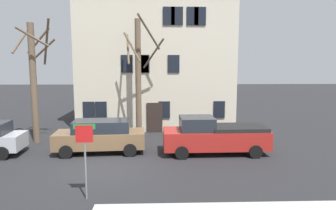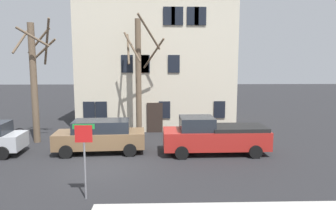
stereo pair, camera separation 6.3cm
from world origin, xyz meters
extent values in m
plane|color=#262628|center=(0.00, 0.00, 0.00)|extent=(120.00, 120.00, 0.00)
cube|color=beige|center=(2.43, 11.52, 4.80)|extent=(11.36, 8.48, 9.60)
cube|color=#2D231E|center=(2.32, 7.23, 1.05)|extent=(1.10, 0.12, 2.10)
cube|color=black|center=(-2.25, 7.24, 1.60)|extent=(0.80, 0.08, 1.20)
cube|color=black|center=(-1.41, 7.24, 1.60)|extent=(0.80, 0.08, 1.20)
cube|color=black|center=(3.00, 7.24, 1.60)|extent=(0.80, 0.08, 1.20)
cube|color=black|center=(6.88, 7.24, 1.60)|extent=(0.80, 0.08, 1.20)
cube|color=black|center=(0.44, 7.24, 4.80)|extent=(0.80, 0.08, 1.20)
cube|color=black|center=(1.53, 7.24, 4.80)|extent=(0.80, 0.08, 1.20)
cube|color=black|center=(1.59, 7.24, 4.80)|extent=(0.80, 0.08, 1.20)
cube|color=black|center=(3.65, 7.24, 4.80)|extent=(0.80, 0.08, 1.20)
cube|color=black|center=(3.32, 7.24, 8.00)|extent=(0.80, 0.08, 1.20)
cube|color=black|center=(3.87, 7.24, 8.00)|extent=(0.80, 0.08, 1.20)
cube|color=black|center=(4.92, 7.24, 8.00)|extent=(0.80, 0.08, 1.20)
cube|color=black|center=(5.43, 7.24, 8.00)|extent=(0.80, 0.08, 1.20)
cylinder|color=brown|center=(-4.91, 4.71, 3.60)|extent=(0.39, 0.39, 7.19)
cylinder|color=brown|center=(-5.56, 5.05, 6.30)|extent=(0.84, 1.47, 1.87)
cylinder|color=brown|center=(-4.17, 5.16, 6.10)|extent=(1.07, 1.64, 2.71)
cylinder|color=brown|center=(-4.61, 5.61, 5.60)|extent=(1.91, 0.76, 1.49)
cylinder|color=brown|center=(-4.75, 5.44, 6.21)|extent=(1.59, 0.46, 1.60)
cylinder|color=brown|center=(-4.51, 3.96, 6.30)|extent=(1.62, 0.95, 1.12)
cylinder|color=brown|center=(1.30, 5.81, 3.80)|extent=(0.37, 0.37, 7.60)
cylinder|color=brown|center=(2.19, 6.57, 5.33)|extent=(1.66, 1.92, 2.18)
cylinder|color=brown|center=(0.69, 5.72, 5.73)|extent=(0.33, 1.36, 1.97)
cylinder|color=brown|center=(0.98, 5.31, 5.82)|extent=(1.17, 0.81, 1.88)
cylinder|color=brown|center=(2.03, 5.18, 6.72)|extent=(1.43, 1.61, 2.06)
cylinder|color=black|center=(-5.26, 1.22, 0.34)|extent=(0.69, 0.26, 0.68)
cylinder|color=black|center=(-5.35, 2.97, 0.34)|extent=(0.69, 0.26, 0.68)
cube|color=brown|center=(-0.58, 2.37, 0.74)|extent=(4.88, 2.12, 0.84)
cube|color=#1E232B|center=(-0.48, 2.38, 1.47)|extent=(3.05, 1.79, 0.62)
cylinder|color=black|center=(-2.14, 1.36, 0.34)|extent=(0.69, 0.26, 0.68)
cylinder|color=black|center=(-2.25, 3.17, 0.34)|extent=(0.69, 0.26, 0.68)
cylinder|color=black|center=(1.10, 1.57, 0.34)|extent=(0.69, 0.26, 0.68)
cylinder|color=black|center=(0.98, 3.39, 0.34)|extent=(0.69, 0.26, 0.68)
cube|color=#AD231E|center=(5.63, 2.02, 0.81)|extent=(5.58, 2.03, 0.97)
cube|color=#1E232B|center=(4.63, 2.01, 1.64)|extent=(1.80, 1.75, 0.70)
cube|color=black|center=(6.85, 2.04, 1.39)|extent=(2.91, 1.92, 0.20)
cylinder|color=black|center=(3.75, 1.02, 0.34)|extent=(0.68, 0.23, 0.68)
cylinder|color=black|center=(3.73, 2.97, 0.34)|extent=(0.68, 0.23, 0.68)
cylinder|color=black|center=(7.53, 1.07, 0.34)|extent=(0.68, 0.23, 0.68)
cylinder|color=black|center=(7.50, 3.02, 0.34)|extent=(0.68, 0.23, 0.68)
cylinder|color=slate|center=(0.01, -3.42, 1.33)|extent=(0.07, 0.07, 2.67)
cube|color=red|center=(0.01, -3.44, 2.37)|extent=(0.60, 0.03, 0.60)
cube|color=#1E8C38|center=(0.01, -3.40, 2.62)|extent=(0.76, 0.02, 0.18)
torus|color=black|center=(-6.36, 5.58, 0.36)|extent=(0.68, 0.30, 0.71)
torus|color=black|center=(-7.33, 5.22, 0.36)|extent=(0.68, 0.30, 0.71)
cylinder|color=black|center=(-6.84, 5.40, 0.58)|extent=(0.95, 0.39, 0.19)
cylinder|color=black|center=(-7.03, 5.33, 0.81)|extent=(0.10, 0.07, 0.45)
camera|label=1|loc=(2.56, -13.74, 4.74)|focal=32.39mm
camera|label=2|loc=(2.62, -13.74, 4.74)|focal=32.39mm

